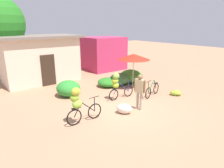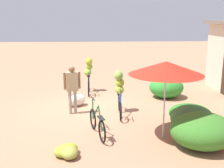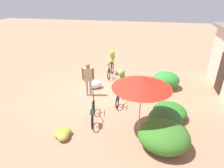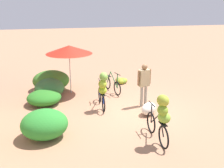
{
  "view_description": "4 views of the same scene",
  "coord_description": "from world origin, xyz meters",
  "px_view_note": "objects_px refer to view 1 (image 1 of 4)",
  "views": [
    {
      "loc": [
        -5.87,
        -6.49,
        3.82
      ],
      "look_at": [
        0.15,
        1.25,
        0.86
      ],
      "focal_mm": 31.7,
      "sensor_mm": 36.0,
      "label": 1
    },
    {
      "loc": [
        9.48,
        0.33,
        3.2
      ],
      "look_at": [
        0.41,
        0.84,
        1.03
      ],
      "focal_mm": 44.12,
      "sensor_mm": 36.0,
      "label": 2
    },
    {
      "loc": [
        7.95,
        2.39,
        4.45
      ],
      "look_at": [
        1.14,
        0.83,
        1.12
      ],
      "focal_mm": 29.47,
      "sensor_mm": 36.0,
      "label": 3
    },
    {
      "loc": [
        -9.0,
        2.81,
        4.01
      ],
      "look_at": [
        0.12,
        0.8,
        1.06
      ],
      "focal_mm": 43.57,
      "sensor_mm": 36.0,
      "label": 4
    }
  ],
  "objects_px": {
    "bicycle_near_pile": "(117,84)",
    "bicycle_leftmost": "(79,103)",
    "bicycle_center_loaded": "(152,90)",
    "produce_sack": "(124,109)",
    "person_vendor": "(140,88)",
    "market_umbrella": "(134,57)",
    "shop_pink": "(103,53)",
    "building_low": "(40,58)",
    "banana_pile_on_ground": "(176,93)"
  },
  "relations": [
    {
      "from": "bicycle_near_pile",
      "to": "bicycle_center_loaded",
      "type": "distance_m",
      "value": 2.09
    },
    {
      "from": "market_umbrella",
      "to": "bicycle_near_pile",
      "type": "xyz_separation_m",
      "value": [
        -2.13,
        -1.03,
        -1.08
      ]
    },
    {
      "from": "building_low",
      "to": "banana_pile_on_ground",
      "type": "relative_size",
      "value": 6.78
    },
    {
      "from": "market_umbrella",
      "to": "person_vendor",
      "type": "bearing_deg",
      "value": -128.79
    },
    {
      "from": "building_low",
      "to": "person_vendor",
      "type": "distance_m",
      "value": 7.99
    },
    {
      "from": "bicycle_center_loaded",
      "to": "market_umbrella",
      "type": "bearing_deg",
      "value": 82.07
    },
    {
      "from": "produce_sack",
      "to": "person_vendor",
      "type": "relative_size",
      "value": 0.42
    },
    {
      "from": "bicycle_near_pile",
      "to": "person_vendor",
      "type": "xyz_separation_m",
      "value": [
        0.0,
        -1.61,
        0.17
      ]
    },
    {
      "from": "bicycle_leftmost",
      "to": "bicycle_near_pile",
      "type": "height_order",
      "value": "bicycle_leftmost"
    },
    {
      "from": "building_low",
      "to": "bicycle_center_loaded",
      "type": "bearing_deg",
      "value": -61.52
    },
    {
      "from": "market_umbrella",
      "to": "bicycle_leftmost",
      "type": "bearing_deg",
      "value": -156.58
    },
    {
      "from": "shop_pink",
      "to": "person_vendor",
      "type": "height_order",
      "value": "shop_pink"
    },
    {
      "from": "bicycle_center_loaded",
      "to": "bicycle_near_pile",
      "type": "bearing_deg",
      "value": 157.45
    },
    {
      "from": "shop_pink",
      "to": "bicycle_near_pile",
      "type": "distance_m",
      "value": 7.64
    },
    {
      "from": "market_umbrella",
      "to": "banana_pile_on_ground",
      "type": "distance_m",
      "value": 3.25
    },
    {
      "from": "building_low",
      "to": "bicycle_leftmost",
      "type": "relative_size",
      "value": 3.23
    },
    {
      "from": "shop_pink",
      "to": "bicycle_center_loaded",
      "type": "bearing_deg",
      "value": -104.82
    },
    {
      "from": "bicycle_leftmost",
      "to": "bicycle_center_loaded",
      "type": "bearing_deg",
      "value": 4.27
    },
    {
      "from": "bicycle_near_pile",
      "to": "bicycle_leftmost",
      "type": "bearing_deg",
      "value": -158.49
    },
    {
      "from": "bicycle_center_loaded",
      "to": "banana_pile_on_ground",
      "type": "height_order",
      "value": "bicycle_center_loaded"
    },
    {
      "from": "bicycle_near_pile",
      "to": "person_vendor",
      "type": "distance_m",
      "value": 1.62
    },
    {
      "from": "person_vendor",
      "to": "shop_pink",
      "type": "bearing_deg",
      "value": 65.02
    },
    {
      "from": "shop_pink",
      "to": "bicycle_center_loaded",
      "type": "xyz_separation_m",
      "value": [
        -1.95,
        -7.37,
        -1.05
      ]
    },
    {
      "from": "market_umbrella",
      "to": "produce_sack",
      "type": "relative_size",
      "value": 3.03
    },
    {
      "from": "building_low",
      "to": "produce_sack",
      "type": "height_order",
      "value": "building_low"
    },
    {
      "from": "bicycle_leftmost",
      "to": "banana_pile_on_ground",
      "type": "xyz_separation_m",
      "value": [
        5.92,
        -0.37,
        -0.76
      ]
    },
    {
      "from": "produce_sack",
      "to": "person_vendor",
      "type": "xyz_separation_m",
      "value": [
        0.84,
        -0.08,
        0.81
      ]
    },
    {
      "from": "bicycle_center_loaded",
      "to": "produce_sack",
      "type": "height_order",
      "value": "bicycle_center_loaded"
    },
    {
      "from": "bicycle_center_loaded",
      "to": "shop_pink",
      "type": "bearing_deg",
      "value": 75.18
    },
    {
      "from": "bicycle_center_loaded",
      "to": "bicycle_leftmost",
      "type": "bearing_deg",
      "value": -175.73
    },
    {
      "from": "market_umbrella",
      "to": "person_vendor",
      "type": "xyz_separation_m",
      "value": [
        -2.12,
        -2.64,
        -0.92
      ]
    },
    {
      "from": "bicycle_center_loaded",
      "to": "banana_pile_on_ground",
      "type": "xyz_separation_m",
      "value": [
        1.17,
        -0.72,
        -0.21
      ]
    },
    {
      "from": "shop_pink",
      "to": "produce_sack",
      "type": "bearing_deg",
      "value": -119.83
    },
    {
      "from": "building_low",
      "to": "bicycle_near_pile",
      "type": "xyz_separation_m",
      "value": [
        1.87,
        -6.13,
        -0.72
      ]
    },
    {
      "from": "person_vendor",
      "to": "bicycle_center_loaded",
      "type": "bearing_deg",
      "value": 23.95
    },
    {
      "from": "produce_sack",
      "to": "person_vendor",
      "type": "height_order",
      "value": "person_vendor"
    },
    {
      "from": "shop_pink",
      "to": "person_vendor",
      "type": "distance_m",
      "value": 9.05
    },
    {
      "from": "bicycle_leftmost",
      "to": "shop_pink",
      "type": "bearing_deg",
      "value": 49.06
    },
    {
      "from": "bicycle_center_loaded",
      "to": "person_vendor",
      "type": "distance_m",
      "value": 2.16
    },
    {
      "from": "building_low",
      "to": "bicycle_center_loaded",
      "type": "xyz_separation_m",
      "value": [
        3.75,
        -6.91,
        -1.24
      ]
    },
    {
      "from": "shop_pink",
      "to": "bicycle_leftmost",
      "type": "bearing_deg",
      "value": -130.94
    },
    {
      "from": "shop_pink",
      "to": "banana_pile_on_ground",
      "type": "distance_m",
      "value": 8.23
    },
    {
      "from": "bicycle_leftmost",
      "to": "person_vendor",
      "type": "xyz_separation_m",
      "value": [
        2.88,
        -0.48,
        0.14
      ]
    },
    {
      "from": "bicycle_leftmost",
      "to": "produce_sack",
      "type": "height_order",
      "value": "bicycle_leftmost"
    },
    {
      "from": "shop_pink",
      "to": "produce_sack",
      "type": "height_order",
      "value": "shop_pink"
    },
    {
      "from": "building_low",
      "to": "bicycle_leftmost",
      "type": "height_order",
      "value": "building_low"
    },
    {
      "from": "shop_pink",
      "to": "bicycle_leftmost",
      "type": "relative_size",
      "value": 1.97
    },
    {
      "from": "bicycle_near_pile",
      "to": "produce_sack",
      "type": "distance_m",
      "value": 1.86
    },
    {
      "from": "building_low",
      "to": "bicycle_near_pile",
      "type": "height_order",
      "value": "building_low"
    },
    {
      "from": "shop_pink",
      "to": "bicycle_leftmost",
      "type": "xyz_separation_m",
      "value": [
        -6.7,
        -7.72,
        -0.51
      ]
    }
  ]
}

